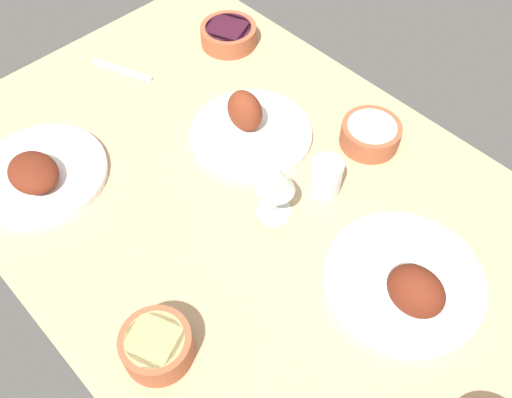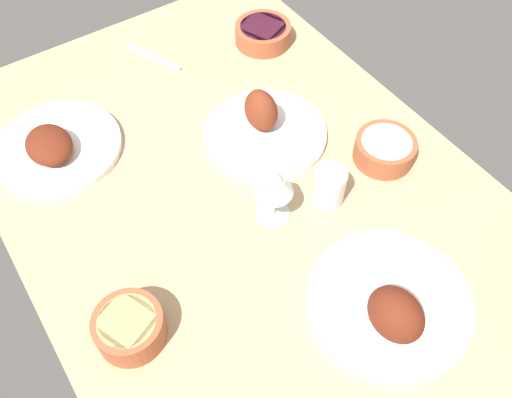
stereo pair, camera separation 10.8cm
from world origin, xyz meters
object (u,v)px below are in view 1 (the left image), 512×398
object	(u,v)px
bowl_onions	(229,34)
spoon_loose	(122,70)
plate_near_viewer	(249,126)
bowl_pasta	(157,345)
bowl_cream	(370,134)
plate_far_side	(39,173)
wine_glass	(276,181)
plate_center_main	(408,284)
water_tumbler	(326,177)

from	to	relation	value
bowl_onions	spoon_loose	size ratio (longest dim) A/B	0.83
plate_near_viewer	bowl_pasta	world-z (taller)	plate_near_viewer
plate_near_viewer	bowl_cream	world-z (taller)	plate_near_viewer
plate_far_side	bowl_onions	size ratio (longest dim) A/B	1.93
bowl_onions	wine_glass	xyz separation A→B (cm)	(-45.62, 29.21, 7.27)
plate_center_main	plate_near_viewer	size ratio (longest dim) A/B	1.09
plate_far_side	bowl_onions	bearing A→B (deg)	-84.09
plate_center_main	plate_near_viewer	bearing A→B (deg)	-7.34
bowl_cream	spoon_loose	distance (cm)	62.24
plate_center_main	bowl_pasta	size ratio (longest dim) A/B	2.45
bowl_cream	plate_near_viewer	bearing A→B (deg)	40.66
plate_near_viewer	bowl_onions	size ratio (longest dim) A/B	1.90
plate_far_side	bowl_pasta	bearing A→B (deg)	173.56
bowl_onions	water_tumbler	distance (cm)	51.84
bowl_pasta	wine_glass	distance (cm)	35.67
plate_near_viewer	water_tumbler	distance (cm)	21.84
bowl_onions	plate_far_side	bearing A→B (deg)	95.91
wine_glass	spoon_loose	world-z (taller)	wine_glass
plate_center_main	plate_near_viewer	xyz separation A→B (cm)	(47.33, -6.09, 0.02)
plate_center_main	bowl_onions	size ratio (longest dim) A/B	2.06
plate_center_main	wine_glass	distance (cm)	29.93
wine_glass	bowl_pasta	bearing A→B (deg)	101.66
spoon_loose	plate_far_side	bearing A→B (deg)	-84.84
plate_far_side	wine_glass	bearing A→B (deg)	-143.74
bowl_pasta	plate_near_viewer	bearing A→B (deg)	-60.28
plate_near_viewer	bowl_onions	bearing A→B (deg)	-34.22
wine_glass	bowl_onions	bearing A→B (deg)	-32.62
plate_far_side	spoon_loose	size ratio (longest dim) A/B	1.60
bowl_onions	bowl_pasta	size ratio (longest dim) A/B	1.19
plate_center_main	spoon_loose	world-z (taller)	plate_center_main
plate_far_side	water_tumbler	bearing A→B (deg)	-136.53
plate_center_main	spoon_loose	size ratio (longest dim) A/B	1.71
plate_near_viewer	bowl_onions	xyz separation A→B (cm)	(26.88, -18.29, 0.17)
plate_near_viewer	spoon_loose	world-z (taller)	plate_near_viewer
plate_center_main	wine_glass	world-z (taller)	wine_glass
wine_glass	spoon_loose	xyz separation A→B (cm)	(55.70, -2.96, -9.53)
water_tumbler	bowl_onions	bearing A→B (deg)	-20.12
water_tumbler	spoon_loose	xyz separation A→B (cm)	(58.74, 8.43, -3.62)
plate_near_viewer	spoon_loose	distance (cm)	37.87
spoon_loose	bowl_onions	bearing A→B (deg)	47.44
plate_far_side	wine_glass	world-z (taller)	wine_glass
plate_far_side	plate_near_viewer	world-z (taller)	plate_near_viewer
water_tumbler	spoon_loose	size ratio (longest dim) A/B	0.47
plate_far_side	spoon_loose	world-z (taller)	plate_far_side
plate_center_main	bowl_cream	bearing A→B (deg)	-40.30
plate_far_side	plate_center_main	bearing A→B (deg)	-153.59
bowl_onions	bowl_pasta	bearing A→B (deg)	129.69
bowl_cream	spoon_loose	xyz separation A→B (cm)	(56.90, 25.09, -2.45)
plate_far_side	plate_center_main	xyz separation A→B (cm)	(-68.18, -33.87, 0.67)
bowl_onions	wine_glass	size ratio (longest dim) A/B	1.01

